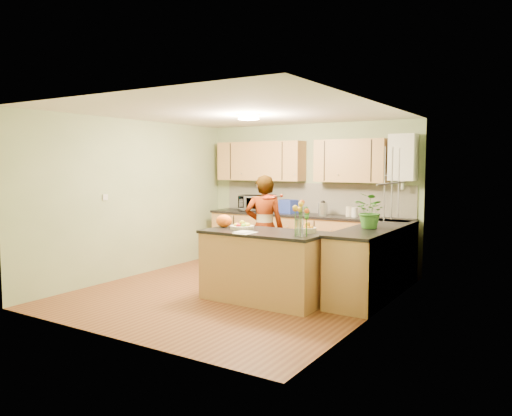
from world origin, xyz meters
The scene contains 28 objects.
floor centered at (0.00, 0.00, 0.00)m, with size 4.50×4.50×0.00m, color brown.
ceiling centered at (0.00, 0.00, 2.50)m, with size 4.00×4.50×0.02m, color silver.
wall_back centered at (0.00, 2.25, 1.25)m, with size 4.00×0.02×2.50m, color gray.
wall_front centered at (0.00, -2.25, 1.25)m, with size 4.00×0.02×2.50m, color gray.
wall_left centered at (-2.00, 0.00, 1.25)m, with size 0.02×4.50×2.50m, color gray.
wall_right centered at (2.00, 0.00, 1.25)m, with size 0.02×4.50×2.50m, color gray.
back_counter centered at (0.10, 1.95, 0.47)m, with size 3.64×0.62×0.94m.
right_counter centered at (1.70, 0.85, 0.47)m, with size 0.62×2.24×0.94m.
splashback centered at (0.10, 2.23, 1.20)m, with size 3.60×0.02×0.52m, color silver.
upper_cabinets centered at (-0.18, 2.08, 1.85)m, with size 3.20×0.34×0.70m.
boiler centered at (1.70, 2.09, 1.90)m, with size 0.40×0.30×0.86m.
window_right centered at (1.99, 0.60, 1.55)m, with size 0.01×1.30×1.05m.
light_switch centered at (-1.99, -0.60, 1.30)m, with size 0.02×0.09×0.09m, color silver.
ceiling_lamp centered at (0.00, 0.30, 2.46)m, with size 0.30×0.30×0.07m.
peninsula_island centered at (0.56, -0.18, 0.46)m, with size 1.61×0.82×0.92m.
fruit_dish centered at (0.21, -0.18, 0.97)m, with size 0.32×0.32×0.11m.
orange_bowl centered at (1.11, -0.03, 0.98)m, with size 0.23×0.23×0.13m.
flower_vase centered at (1.16, -0.36, 1.24)m, with size 0.26×0.26×0.47m.
orange_bag centered at (-0.13, -0.13, 1.01)m, with size 0.23×0.20×0.18m, color orange.
papers centered at (0.46, -0.48, 0.93)m, with size 0.21×0.29×0.01m, color white.
violinist centered at (-0.06, 0.83, 0.82)m, with size 0.60×0.39×1.63m, color tan.
violin centered at (0.14, 0.61, 1.31)m, with size 0.62×0.25×0.12m, color #521505, non-canonical shape.
microwave centered at (-0.97, 1.99, 1.08)m, with size 0.52×0.35×0.29m, color silver.
blue_box centered at (-0.26, 1.98, 1.06)m, with size 0.29×0.21×0.23m, color #213499.
kettle centered at (0.43, 1.92, 1.06)m, with size 0.15×0.15×0.29m.
jar_cream centered at (0.87, 1.98, 1.02)m, with size 0.11×0.11×0.16m, color beige.
jar_white centered at (0.98, 1.94, 1.02)m, with size 0.10×0.10×0.16m, color silver.
potted_plant centered at (1.70, 0.66, 1.18)m, with size 0.43×0.37×0.47m, color #347125.
Camera 1 is at (3.91, -5.71, 1.79)m, focal length 35.00 mm.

